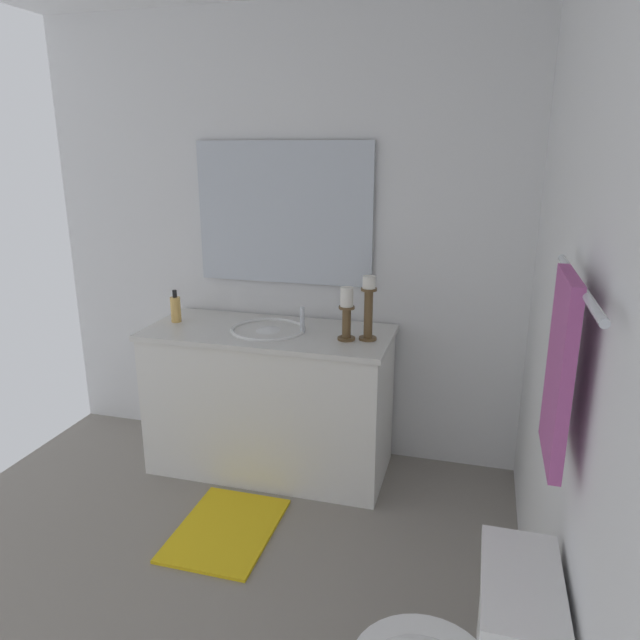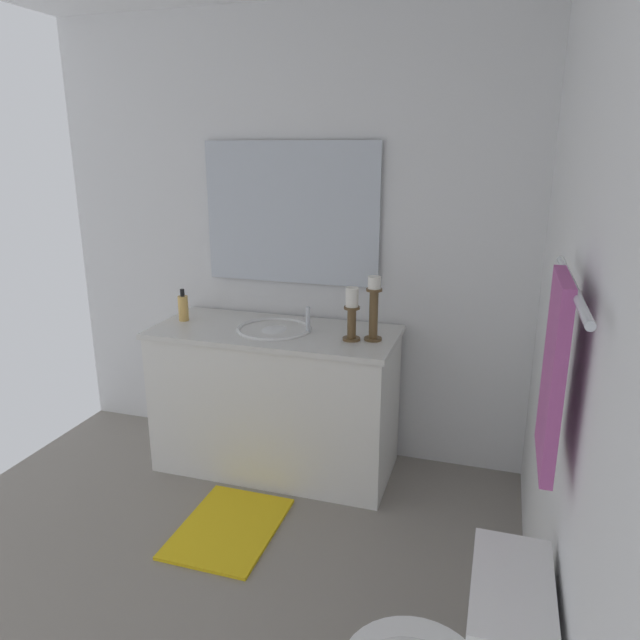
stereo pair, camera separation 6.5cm
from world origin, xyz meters
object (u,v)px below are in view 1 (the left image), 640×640
(vanity_cabinet, at_px, (270,400))
(towel_bar, at_px, (578,283))
(mirror, at_px, (283,214))
(sink_basin, at_px, (269,337))
(bath_mat, at_px, (226,529))
(towel_near_vanity, at_px, (559,370))
(candle_holder_tall, at_px, (368,307))
(soap_bottle, at_px, (176,309))
(candle_holder_short, at_px, (347,312))

(vanity_cabinet, relative_size, towel_bar, 1.92)
(vanity_cabinet, distance_m, mirror, 1.02)
(sink_basin, bearing_deg, bath_mat, -0.09)
(towel_near_vanity, bearing_deg, mirror, -142.17)
(sink_basin, xyz_separation_m, towel_near_vanity, (1.35, 1.27, 0.45))
(towel_bar, relative_size, bath_mat, 1.14)
(towel_bar, bearing_deg, candle_holder_tall, -150.86)
(candle_holder_tall, bearing_deg, bath_mat, -41.45)
(vanity_cabinet, height_order, bath_mat, vanity_cabinet)
(towel_bar, height_order, bath_mat, towel_bar)
(candle_holder_tall, bearing_deg, vanity_cabinet, -91.51)
(towel_bar, bearing_deg, soap_bottle, -126.67)
(towel_near_vanity, bearing_deg, soap_bottle, -126.94)
(candle_holder_tall, xyz_separation_m, towel_near_vanity, (1.34, 0.73, 0.24))
(soap_bottle, distance_m, towel_bar, 2.35)
(bath_mat, bearing_deg, towel_near_vanity, 60.18)
(mirror, distance_m, towel_near_vanity, 2.07)
(candle_holder_tall, xyz_separation_m, soap_bottle, (-0.03, -1.09, -0.10))
(candle_holder_tall, bearing_deg, candle_holder_short, -72.89)
(towel_bar, distance_m, towel_near_vanity, 0.22)
(sink_basin, xyz_separation_m, towel_bar, (1.35, 1.28, 0.66))
(vanity_cabinet, distance_m, towel_bar, 2.13)
(candle_holder_tall, relative_size, soap_bottle, 1.81)
(candle_holder_tall, relative_size, bath_mat, 0.54)
(towel_near_vanity, bearing_deg, vanity_cabinet, -136.84)
(vanity_cabinet, height_order, towel_near_vanity, towel_near_vanity)
(soap_bottle, height_order, bath_mat, soap_bottle)
(mirror, distance_m, bath_mat, 1.65)
(towel_near_vanity, distance_m, bath_mat, 1.89)
(sink_basin, distance_m, soap_bottle, 0.56)
(mirror, relative_size, soap_bottle, 5.54)
(candle_holder_short, relative_size, towel_bar, 0.40)
(candle_holder_short, height_order, bath_mat, candle_holder_short)
(candle_holder_short, bearing_deg, soap_bottle, -93.48)
(vanity_cabinet, height_order, candle_holder_tall, candle_holder_tall)
(candle_holder_short, distance_m, towel_near_vanity, 1.57)
(mirror, xyz_separation_m, candle_holder_short, (0.33, 0.44, -0.44))
(candle_holder_short, height_order, towel_near_vanity, towel_near_vanity)
(mirror, bearing_deg, vanity_cabinet, -0.01)
(towel_bar, bearing_deg, towel_near_vanity, -90.00)
(candle_holder_short, bearing_deg, mirror, -126.81)
(candle_holder_short, bearing_deg, bath_mat, -36.98)
(sink_basin, bearing_deg, vanity_cabinet, -90.00)
(soap_bottle, bearing_deg, towel_bar, 53.33)
(mirror, distance_m, candle_holder_short, 0.70)
(candle_holder_tall, height_order, towel_near_vanity, towel_near_vanity)
(mirror, relative_size, candle_holder_short, 3.68)
(candle_holder_tall, bearing_deg, towel_near_vanity, 28.54)
(vanity_cabinet, xyz_separation_m, mirror, (-0.28, 0.00, 0.98))
(sink_basin, distance_m, mirror, 0.68)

